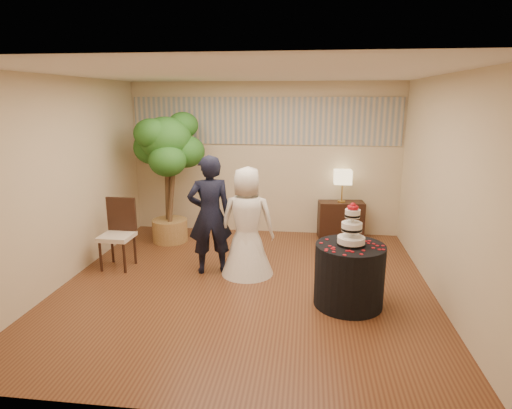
# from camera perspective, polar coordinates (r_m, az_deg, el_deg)

# --- Properties ---
(floor) EXTENTS (5.00, 5.00, 0.00)m
(floor) POSITION_cam_1_polar(r_m,az_deg,el_deg) (6.00, -1.44, -10.68)
(floor) COLOR brown
(floor) RESTS_ON ground
(ceiling) EXTENTS (5.00, 5.00, 0.00)m
(ceiling) POSITION_cam_1_polar(r_m,az_deg,el_deg) (5.46, -1.63, 17.10)
(ceiling) COLOR white
(ceiling) RESTS_ON wall_back
(wall_back) EXTENTS (5.00, 0.06, 2.80)m
(wall_back) POSITION_cam_1_polar(r_m,az_deg,el_deg) (8.01, 1.13, 6.07)
(wall_back) COLOR beige
(wall_back) RESTS_ON ground
(wall_front) EXTENTS (5.00, 0.06, 2.80)m
(wall_front) POSITION_cam_1_polar(r_m,az_deg,el_deg) (3.20, -8.20, -6.36)
(wall_front) COLOR beige
(wall_front) RESTS_ON ground
(wall_left) EXTENTS (0.06, 5.00, 2.80)m
(wall_left) POSITION_cam_1_polar(r_m,az_deg,el_deg) (6.42, -24.21, 2.86)
(wall_left) COLOR beige
(wall_left) RESTS_ON ground
(wall_right) EXTENTS (0.06, 5.00, 2.80)m
(wall_right) POSITION_cam_1_polar(r_m,az_deg,el_deg) (5.75, 23.94, 1.72)
(wall_right) COLOR beige
(wall_right) RESTS_ON ground
(mural_border) EXTENTS (4.90, 0.02, 0.85)m
(mural_border) POSITION_cam_1_polar(r_m,az_deg,el_deg) (7.92, 1.14, 11.08)
(mural_border) COLOR #A6A59B
(mural_border) RESTS_ON wall_back
(groom) EXTENTS (0.73, 0.59, 1.74)m
(groom) POSITION_cam_1_polar(r_m,az_deg,el_deg) (6.19, -6.17, -1.40)
(groom) COLOR black
(groom) RESTS_ON floor
(bride) EXTENTS (0.79, 0.78, 1.58)m
(bride) POSITION_cam_1_polar(r_m,az_deg,el_deg) (6.11, -1.19, -2.28)
(bride) COLOR white
(bride) RESTS_ON floor
(cake_table) EXTENTS (0.96, 0.96, 0.78)m
(cake_table) POSITION_cam_1_polar(r_m,az_deg,el_deg) (5.45, 12.31, -9.18)
(cake_table) COLOR black
(cake_table) RESTS_ON floor
(wedding_cake) EXTENTS (0.34, 0.34, 0.53)m
(wedding_cake) POSITION_cam_1_polar(r_m,az_deg,el_deg) (5.23, 12.68, -2.56)
(wedding_cake) COLOR white
(wedding_cake) RESTS_ON cake_table
(console) EXTENTS (0.84, 0.44, 0.68)m
(console) POSITION_cam_1_polar(r_m,az_deg,el_deg) (7.99, 11.22, -2.01)
(console) COLOR black
(console) RESTS_ON floor
(table_lamp) EXTENTS (0.31, 0.31, 0.58)m
(table_lamp) POSITION_cam_1_polar(r_m,az_deg,el_deg) (7.84, 11.43, 2.41)
(table_lamp) COLOR beige
(table_lamp) RESTS_ON console
(ficus_tree) EXTENTS (1.34, 1.34, 2.33)m
(ficus_tree) POSITION_cam_1_polar(r_m,az_deg,el_deg) (7.61, -11.72, 3.56)
(ficus_tree) COLOR #28631F
(ficus_tree) RESTS_ON floor
(side_chair) EXTENTS (0.49, 0.51, 1.05)m
(side_chair) POSITION_cam_1_polar(r_m,az_deg,el_deg) (6.73, -18.09, -3.83)
(side_chair) COLOR black
(side_chair) RESTS_ON floor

